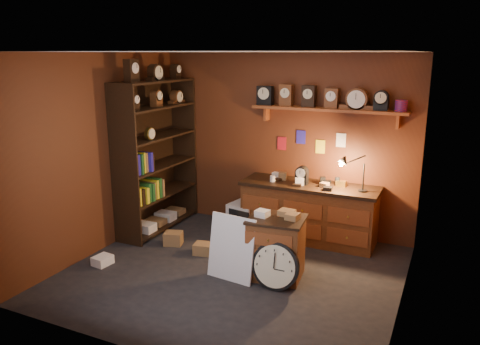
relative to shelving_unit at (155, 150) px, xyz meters
name	(u,v)px	position (x,y,z in m)	size (l,w,h in m)	color
floor	(232,273)	(1.79, -0.98, -1.25)	(4.00, 4.00, 0.00)	black
room_shell	(239,137)	(1.84, -0.87, 0.47)	(4.02, 3.62, 2.71)	#572A14
shelving_unit	(155,150)	(0.00, 0.00, 0.00)	(0.47, 1.60, 2.58)	black
workbench	(309,209)	(2.32, 0.49, -0.78)	(1.99, 0.66, 1.36)	brown
low_cabinet	(276,245)	(2.31, -0.82, -0.84)	(0.73, 0.64, 0.85)	brown
big_round_clock	(275,266)	(2.41, -1.11, -0.97)	(0.57, 0.18, 0.57)	black
white_panel	(232,278)	(1.84, -1.10, -1.25)	(0.61, 0.03, 0.82)	silver
mini_fridge	(245,217)	(1.33, 0.41, -1.03)	(0.50, 0.51, 0.44)	silver
floor_box_a	(203,249)	(1.17, -0.62, -1.18)	(0.24, 0.21, 0.15)	olive
floor_box_b	(103,260)	(0.14, -1.47, -1.19)	(0.19, 0.23, 0.12)	white
floor_box_c	(173,238)	(0.62, -0.52, -1.16)	(0.25, 0.21, 0.19)	olive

